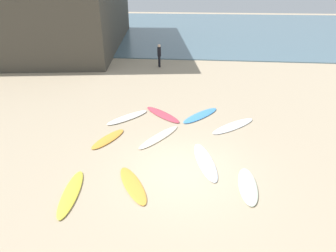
# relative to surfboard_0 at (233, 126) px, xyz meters

# --- Properties ---
(ground_plane) EXTENTS (120.00, 120.00, 0.00)m
(ground_plane) POSITION_rel_surfboard_0_xyz_m (-2.12, -3.67, -0.03)
(ground_plane) COLOR tan
(ocean_water) EXTENTS (120.00, 40.00, 0.08)m
(ocean_water) POSITION_rel_surfboard_0_xyz_m (-2.12, 32.23, 0.01)
(ocean_water) COLOR slate
(ocean_water) RESTS_ON ground_plane
(surfboard_0) EXTENTS (2.30, 2.18, 0.07)m
(surfboard_0) POSITION_rel_surfboard_0_xyz_m (0.00, 0.00, 0.00)
(surfboard_0) COLOR white
(surfboard_0) RESTS_ON ground_plane
(surfboard_1) EXTENTS (1.54, 2.08, 0.07)m
(surfboard_1) POSITION_rel_surfboard_0_xyz_m (-3.66, -4.60, -0.00)
(surfboard_1) COLOR gold
(surfboard_1) RESTS_ON ground_plane
(surfboard_2) EXTENTS (2.15, 2.12, 0.09)m
(surfboard_2) POSITION_rel_surfboard_0_xyz_m (-3.37, 0.89, 0.01)
(surfboard_2) COLOR #D14356
(surfboard_2) RESTS_ON ground_plane
(surfboard_3) EXTENTS (1.73, 2.40, 0.07)m
(surfboard_3) POSITION_rel_surfboard_0_xyz_m (-3.24, -1.37, -0.00)
(surfboard_3) COLOR beige
(surfboard_3) RESTS_ON ground_plane
(surfboard_4) EXTENTS (1.17, 2.57, 0.07)m
(surfboard_4) POSITION_rel_surfboard_0_xyz_m (-1.32, -3.01, 0.00)
(surfboard_4) COLOR silver
(surfboard_4) RESTS_ON ground_plane
(surfboard_5) EXTENTS (2.01, 2.31, 0.08)m
(surfboard_5) POSITION_rel_surfboard_0_xyz_m (-1.49, 0.99, 0.00)
(surfboard_5) COLOR #4593DE
(surfboard_5) RESTS_ON ground_plane
(surfboard_6) EXTENTS (0.77, 2.30, 0.08)m
(surfboard_6) POSITION_rel_surfboard_0_xyz_m (-5.48, -5.20, 0.01)
(surfboard_6) COLOR yellow
(surfboard_6) RESTS_ON ground_plane
(surfboard_7) EXTENTS (0.64, 1.93, 0.09)m
(surfboard_7) POSITION_rel_surfboard_0_xyz_m (0.03, -4.27, 0.01)
(surfboard_7) COLOR silver
(surfboard_7) RESTS_ON ground_plane
(surfboard_8) EXTENTS (1.95, 2.16, 0.09)m
(surfboard_8) POSITION_rel_surfboard_0_xyz_m (-5.01, 0.37, 0.01)
(surfboard_8) COLOR white
(surfboard_8) RESTS_ON ground_plane
(surfboard_9) EXTENTS (1.28, 1.98, 0.08)m
(surfboard_9) POSITION_rel_surfboard_0_xyz_m (-5.33, -1.77, 0.01)
(surfboard_9) COLOR #F19D35
(surfboard_9) RESTS_ON ground_plane
(beachgoer_near) EXTENTS (0.36, 0.36, 1.73)m
(beachgoer_near) POSITION_rel_surfboard_0_xyz_m (-4.72, 9.86, 0.93)
(beachgoer_near) COLOR black
(beachgoer_near) RESTS_ON ground_plane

